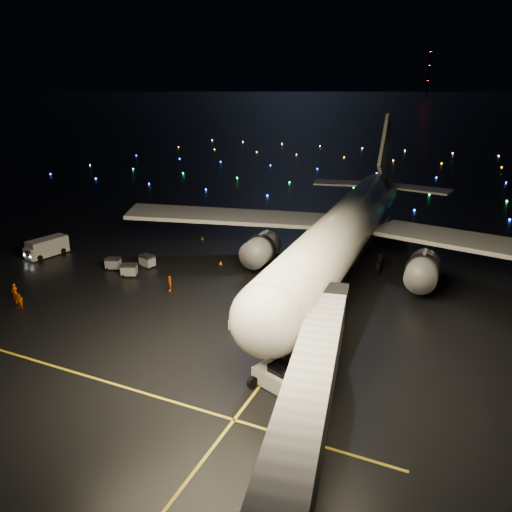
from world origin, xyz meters
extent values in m
plane|color=black|center=(0.00, 300.00, 0.00)|extent=(2000.00, 2000.00, 0.00)
cube|color=gold|center=(12.00, 15.00, 0.01)|extent=(0.25, 80.00, 0.02)
cube|color=gold|center=(-5.00, -10.00, 0.01)|extent=(60.00, 0.25, 0.02)
cube|color=silver|center=(13.65, -4.54, 1.09)|extent=(5.12, 3.81, 2.18)
cube|color=silver|center=(-29.97, 12.43, 1.33)|extent=(3.70, 7.52, 2.65)
imported|color=#EF5A07|center=(-21.65, -0.75, 0.96)|extent=(0.81, 0.67, 1.92)
imported|color=#EF5A07|center=(-18.82, -2.56, 0.94)|extent=(0.92, 0.72, 1.89)
imported|color=#EF5A07|center=(-6.26, 8.80, 0.98)|extent=(1.06, 1.21, 1.96)
cone|color=orange|center=(2.21, 17.67, 0.24)|extent=(0.49, 0.49, 0.47)
cone|color=orange|center=(4.63, 25.25, 0.28)|extent=(0.51, 0.51, 0.55)
cone|color=orange|center=(-5.04, 19.60, 0.27)|extent=(0.59, 0.59, 0.54)
cone|color=orange|center=(-13.17, 28.50, 0.25)|extent=(0.45, 0.45, 0.50)
cylinder|color=black|center=(-60.00, 740.00, 32.00)|extent=(1.80, 1.80, 64.00)
cube|color=gray|center=(-13.95, 10.74, 0.83)|extent=(2.34, 2.02, 1.67)
cube|color=gray|center=(-17.54, 11.91, 0.81)|extent=(2.24, 1.88, 1.62)
cube|color=gray|center=(-13.83, 14.56, 0.84)|extent=(2.25, 1.82, 1.67)
camera|label=1|loc=(26.62, -38.18, 24.63)|focal=35.00mm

